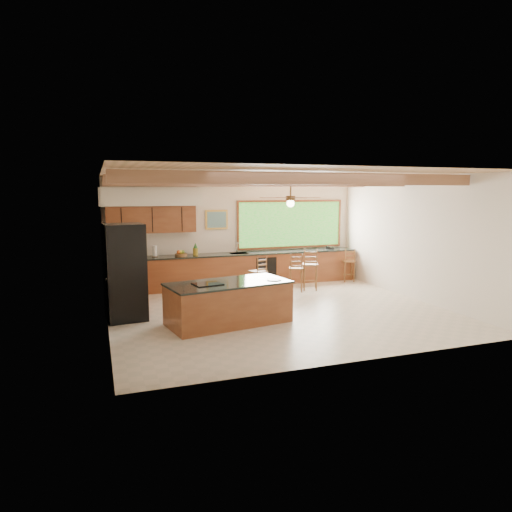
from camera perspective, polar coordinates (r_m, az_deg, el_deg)
name	(u,v)px	position (r m, az deg, el deg)	size (l,w,h in m)	color
ground	(278,311)	(10.22, 2.75, -6.84)	(7.20, 7.20, 0.00)	#BFB49E
room_shell	(261,210)	(10.44, 0.61, 5.79)	(7.27, 6.54, 3.02)	beige
counter_run	(214,273)	(12.22, -5.27, -2.17)	(7.12, 3.10, 1.26)	brown
island	(228,303)	(9.18, -3.46, -5.84)	(2.57, 1.53, 0.86)	brown
refrigerator	(125,272)	(9.70, -16.07, -1.96)	(0.85, 0.83, 1.98)	black
bar_stool_a	(259,272)	(11.54, 0.34, -2.05)	(0.46, 0.46, 1.02)	brown
bar_stool_b	(297,269)	(12.03, 5.15, -1.63)	(0.48, 0.48, 1.03)	brown
bar_stool_c	(311,265)	(12.26, 6.93, -1.16)	(0.54, 0.54, 1.14)	brown
bar_stool_d	(349,262)	(13.63, 11.60, -0.73)	(0.43, 0.43, 0.98)	brown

